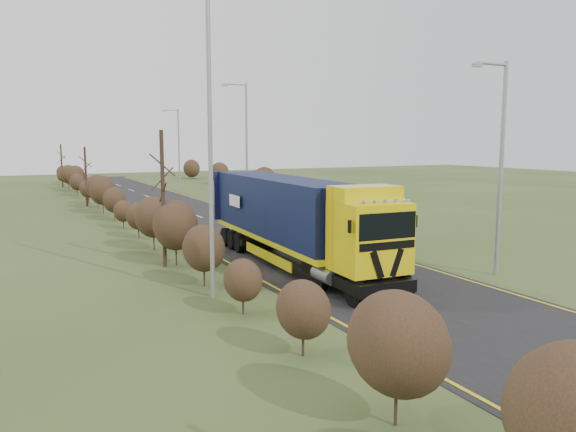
# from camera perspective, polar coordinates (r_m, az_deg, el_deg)

# --- Properties ---
(ground) EXTENTS (160.00, 160.00, 0.00)m
(ground) POSITION_cam_1_polar(r_m,az_deg,el_deg) (24.62, 4.94, -5.48)
(ground) COLOR #37451D
(ground) RESTS_ON ground
(road) EXTENTS (8.00, 120.00, 0.02)m
(road) POSITION_cam_1_polar(r_m,az_deg,el_deg) (33.37, -4.12, -1.97)
(road) COLOR black
(road) RESTS_ON ground
(layby) EXTENTS (6.00, 18.00, 0.02)m
(layby) POSITION_cam_1_polar(r_m,az_deg,el_deg) (45.03, -1.41, 0.56)
(layby) COLOR #322E2C
(layby) RESTS_ON ground
(lane_markings) EXTENTS (7.52, 116.00, 0.01)m
(lane_markings) POSITION_cam_1_polar(r_m,az_deg,el_deg) (33.09, -3.92, -2.01)
(lane_markings) COLOR gold
(lane_markings) RESTS_ON road
(hedgerow) EXTENTS (2.24, 102.04, 6.05)m
(hedgerow) POSITION_cam_1_polar(r_m,az_deg,el_deg) (29.31, -13.42, -0.32)
(hedgerow) COLOR #301E15
(hedgerow) RESTS_ON ground
(lorry) EXTENTS (2.93, 14.47, 4.01)m
(lorry) POSITION_cam_1_polar(r_m,az_deg,el_deg) (24.87, 0.51, 0.01)
(lorry) COLOR black
(lorry) RESTS_ON ground
(car_red_hatchback) EXTENTS (2.35, 3.77, 1.20)m
(car_red_hatchback) POSITION_cam_1_polar(r_m,az_deg,el_deg) (45.35, -2.73, 1.35)
(car_red_hatchback) COLOR maroon
(car_red_hatchback) RESTS_ON ground
(car_blue_sedan) EXTENTS (2.06, 3.84, 1.20)m
(car_blue_sedan) POSITION_cam_1_polar(r_m,az_deg,el_deg) (47.81, -0.93, 1.69)
(car_blue_sedan) COLOR #0C0B3F
(car_blue_sedan) RESTS_ON ground
(streetlight_near) EXTENTS (1.86, 0.18, 8.73)m
(streetlight_near) POSITION_cam_1_polar(r_m,az_deg,el_deg) (24.53, 20.70, 5.34)
(streetlight_near) COLOR gray
(streetlight_near) RESTS_ON ground
(streetlight_mid) EXTENTS (2.13, 0.20, 10.08)m
(streetlight_mid) POSITION_cam_1_polar(r_m,az_deg,el_deg) (44.84, -4.40, 7.65)
(streetlight_mid) COLOR gray
(streetlight_mid) RESTS_ON ground
(streetlight_far) EXTENTS (1.96, 0.18, 9.23)m
(streetlight_far) POSITION_cam_1_polar(r_m,az_deg,el_deg) (67.52, -11.13, 7.11)
(streetlight_far) COLOR gray
(streetlight_far) RESTS_ON ground
(left_pole) EXTENTS (0.16, 0.16, 11.09)m
(left_pole) POSITION_cam_1_polar(r_m,az_deg,el_deg) (19.83, -7.92, 7.47)
(left_pole) COLOR gray
(left_pole) RESTS_ON ground
(speed_sign) EXTENTS (0.61, 0.10, 2.22)m
(speed_sign) POSITION_cam_1_polar(r_m,az_deg,el_deg) (40.14, -1.83, 1.89)
(speed_sign) COLOR gray
(speed_sign) RESTS_ON ground
(warning_board) EXTENTS (0.71, 0.11, 1.86)m
(warning_board) POSITION_cam_1_polar(r_m,az_deg,el_deg) (49.41, -6.15, 2.45)
(warning_board) COLOR gray
(warning_board) RESTS_ON ground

